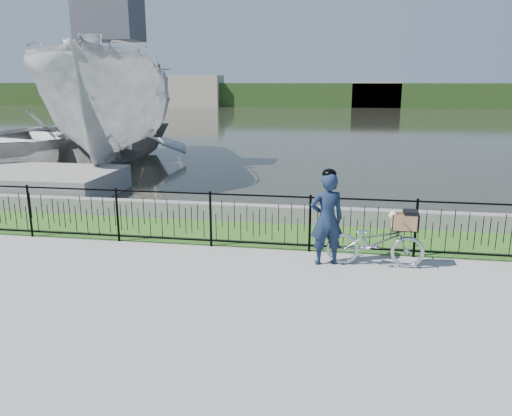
% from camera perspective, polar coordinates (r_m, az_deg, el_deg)
% --- Properties ---
extents(ground, '(120.00, 120.00, 0.00)m').
position_cam_1_polar(ground, '(8.62, -1.27, -8.08)').
color(ground, gray).
rests_on(ground, ground).
extents(grass_strip, '(60.00, 2.00, 0.01)m').
position_cam_1_polar(grass_strip, '(11.03, 1.20, -2.98)').
color(grass_strip, '#346520').
rests_on(grass_strip, ground).
extents(water, '(120.00, 120.00, 0.00)m').
position_cam_1_polar(water, '(40.99, 7.31, 9.62)').
color(water, '#27281E').
rests_on(water, ground).
extents(quay_wall, '(60.00, 0.30, 0.40)m').
position_cam_1_polar(quay_wall, '(11.93, 1.89, -0.67)').
color(quay_wall, gray).
rests_on(quay_wall, ground).
extents(fence, '(14.00, 0.06, 1.15)m').
position_cam_1_polar(fence, '(9.92, 0.40, -1.53)').
color(fence, black).
rests_on(fence, ground).
extents(far_treeline, '(120.00, 6.00, 3.00)m').
position_cam_1_polar(far_treeline, '(67.87, 8.26, 12.68)').
color(far_treeline, '#2B481C').
rests_on(far_treeline, ground).
extents(far_building_left, '(8.00, 4.00, 4.00)m').
position_cam_1_polar(far_building_left, '(68.66, -7.37, 13.14)').
color(far_building_left, '#A79A86').
rests_on(far_building_left, ground).
extents(far_building_right, '(6.00, 3.00, 3.20)m').
position_cam_1_polar(far_building_right, '(66.51, 13.53, 12.49)').
color(far_building_right, '#A79A86').
rests_on(far_building_right, ground).
extents(bicycle_rig, '(1.74, 0.61, 1.08)m').
position_cam_1_polar(bicycle_rig, '(9.30, 13.55, -3.69)').
color(bicycle_rig, '#ABB0B7').
rests_on(bicycle_rig, ground).
extents(cyclist, '(0.71, 0.57, 1.77)m').
position_cam_1_polar(cyclist, '(9.13, 8.09, -1.11)').
color(cyclist, '#16243E').
rests_on(cyclist, ground).
extents(boat_near, '(7.43, 12.43, 6.31)m').
position_cam_1_polar(boat_near, '(20.08, -15.82, 11.08)').
color(boat_near, silver).
rests_on(boat_near, water).
extents(boat_far, '(10.16, 12.22, 2.19)m').
position_cam_1_polar(boat_far, '(21.27, -21.75, 7.41)').
color(boat_far, silver).
rests_on(boat_far, water).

